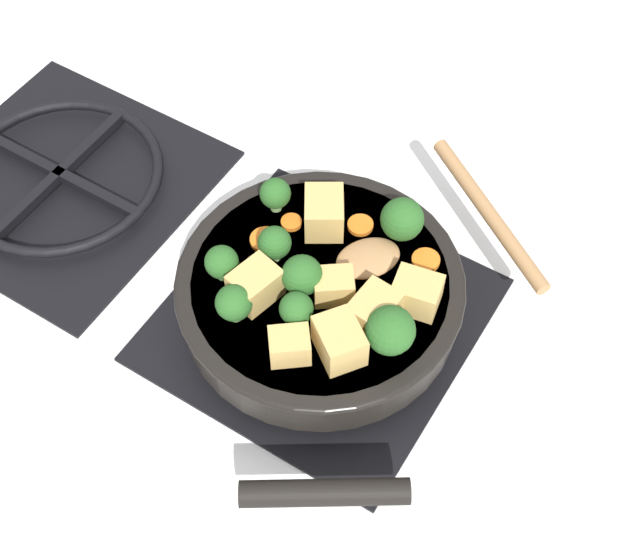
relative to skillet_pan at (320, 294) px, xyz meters
name	(u,v)px	position (x,y,z in m)	size (l,w,h in m)	color
ground_plane	(320,320)	(0.00, 0.00, -0.05)	(2.40, 2.40, 0.00)	white
front_burner_grate	(320,314)	(0.00, 0.00, -0.04)	(0.31, 0.31, 0.03)	black
rear_burner_grate	(61,179)	(0.00, 0.36, -0.04)	(0.31, 0.31, 0.03)	black
skillet_pan	(320,294)	(0.00, 0.00, 0.00)	(0.38, 0.33, 0.05)	black
wooden_spoon	(435,233)	(0.11, -0.07, 0.03)	(0.22, 0.21, 0.02)	#A87A4C
tofu_cube_center_large	(324,213)	(0.06, 0.03, 0.04)	(0.05, 0.04, 0.04)	tan
tofu_cube_near_handle	(290,346)	(-0.09, -0.02, 0.04)	(0.04, 0.03, 0.03)	tan
tofu_cube_east_chunk	(339,341)	(-0.06, -0.06, 0.04)	(0.05, 0.04, 0.04)	tan
tofu_cube_west_chunk	(417,293)	(0.03, -0.09, 0.04)	(0.05, 0.04, 0.04)	tan
tofu_cube_back_piece	(334,286)	(-0.01, -0.02, 0.04)	(0.04, 0.03, 0.03)	tan
tofu_cube_front_piece	(255,285)	(-0.05, 0.04, 0.04)	(0.05, 0.04, 0.04)	tan
tofu_cube_mid_small	(374,312)	(-0.01, -0.07, 0.04)	(0.05, 0.04, 0.04)	tan
broccoli_floret_near_spoon	(402,219)	(0.09, -0.04, 0.05)	(0.04, 0.04, 0.05)	#709956
broccoli_floret_center_top	(302,276)	(-0.02, 0.01, 0.05)	(0.04, 0.04, 0.05)	#709956
broccoli_floret_east_rim	(275,243)	(0.00, 0.05, 0.05)	(0.03, 0.03, 0.04)	#709956
broccoli_floret_west_rim	(222,263)	(-0.05, 0.09, 0.05)	(0.03, 0.03, 0.04)	#709956
broccoli_floret_north_edge	(390,331)	(-0.03, -0.09, 0.05)	(0.05, 0.05, 0.05)	#709956
broccoli_floret_south_cluster	(234,303)	(-0.08, 0.05, 0.05)	(0.04, 0.04, 0.04)	#709956
broccoli_floret_mid_floret	(275,194)	(0.06, 0.09, 0.04)	(0.03, 0.03, 0.04)	#709956
broccoli_floret_small_inner	(296,309)	(-0.05, -0.01, 0.04)	(0.03, 0.03, 0.04)	#709956
carrot_slice_orange_thin	(291,222)	(0.05, 0.06, 0.02)	(0.02, 0.02, 0.01)	orange
carrot_slice_near_center	(426,260)	(0.08, -0.08, 0.02)	(0.03, 0.03, 0.01)	orange
carrot_slice_edge_slice	(360,225)	(0.08, 0.00, 0.02)	(0.03, 0.03, 0.01)	orange
carrot_slice_under_broccoli	(265,240)	(0.01, 0.07, 0.02)	(0.03, 0.03, 0.01)	orange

